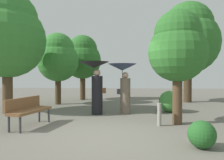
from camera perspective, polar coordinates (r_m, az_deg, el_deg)
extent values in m
plane|color=#6B665B|center=(5.62, -2.17, -13.87)|extent=(40.00, 40.00, 0.00)
cylinder|color=black|center=(8.21, -3.94, -3.99)|extent=(0.42, 0.42, 1.45)
sphere|color=tan|center=(8.17, -3.95, 1.91)|extent=(0.26, 0.26, 0.26)
cylinder|color=#333338|center=(8.20, -4.80, 0.37)|extent=(0.02, 0.02, 0.80)
cone|color=black|center=(8.21, -4.80, 3.99)|extent=(1.16, 1.16, 0.24)
cube|color=brown|center=(8.14, -2.11, -2.81)|extent=(0.14, 0.10, 0.20)
cylinder|color=#6B5B4C|center=(8.36, 3.53, -4.19)|extent=(0.39, 0.39, 1.37)
sphere|color=tan|center=(8.33, 3.53, 1.25)|extent=(0.24, 0.24, 0.24)
cylinder|color=#333338|center=(8.34, 2.73, -0.12)|extent=(0.02, 0.02, 0.76)
cone|color=#38476B|center=(8.35, 2.73, 3.39)|extent=(1.10, 1.10, 0.26)
cube|color=#333342|center=(8.38, 1.79, -3.06)|extent=(0.14, 0.10, 0.20)
cylinder|color=#38383D|center=(6.04, -23.06, -10.76)|extent=(0.06, 0.06, 0.44)
cylinder|color=#38383D|center=(6.25, -25.56, -10.38)|extent=(0.06, 0.06, 0.44)
cylinder|color=#38383D|center=(7.13, -16.33, -8.92)|extent=(0.06, 0.06, 0.44)
cylinder|color=#38383D|center=(7.31, -18.63, -8.68)|extent=(0.06, 0.06, 0.44)
cube|color=brown|center=(6.63, -20.64, -7.59)|extent=(0.72, 1.56, 0.08)
cube|color=brown|center=(6.74, -22.32, -5.78)|extent=(0.35, 1.48, 0.35)
cylinder|color=#42301E|center=(13.28, -7.75, 1.70)|extent=(0.32, 0.32, 3.20)
sphere|color=#2D6B28|center=(13.31, -7.75, 5.15)|extent=(2.24, 2.24, 2.24)
sphere|color=#2D6B28|center=(13.37, -7.76, 7.88)|extent=(1.79, 1.79, 1.79)
cylinder|color=#42301E|center=(12.69, 19.35, 4.34)|extent=(0.44, 0.44, 4.38)
sphere|color=#2D6B28|center=(12.80, 19.38, 9.24)|extent=(3.41, 3.41, 3.41)
sphere|color=#2D6B28|center=(12.96, 19.41, 13.07)|extent=(2.73, 2.73, 2.73)
cylinder|color=#4C3823|center=(9.44, -25.88, 3.76)|extent=(0.38, 0.38, 3.82)
sphere|color=#387F33|center=(9.54, -25.93, 9.50)|extent=(2.97, 2.97, 2.97)
sphere|color=#387F33|center=(9.68, -25.97, 13.98)|extent=(2.38, 2.38, 2.38)
cylinder|color=#4C3823|center=(6.78, 16.87, 0.91)|extent=(0.29, 0.29, 2.87)
sphere|color=#2D6B28|center=(6.82, 16.91, 6.96)|extent=(1.76, 1.76, 1.76)
sphere|color=#2D6B28|center=(6.90, 16.93, 11.71)|extent=(1.41, 1.41, 1.41)
cylinder|color=#42301E|center=(11.42, -14.04, 1.19)|extent=(0.30, 0.30, 2.96)
sphere|color=#387F33|center=(11.44, -14.06, 4.90)|extent=(2.11, 2.11, 2.11)
sphere|color=#387F33|center=(11.50, -14.07, 7.85)|extent=(1.69, 1.69, 1.69)
sphere|color=#235B23|center=(4.80, 22.61, -13.13)|extent=(0.56, 0.56, 0.56)
sphere|color=#428C3D|center=(9.03, 14.96, -5.47)|extent=(0.86, 0.86, 0.86)
cylinder|color=gray|center=(6.49, 12.39, -8.87)|extent=(0.12, 0.12, 0.66)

